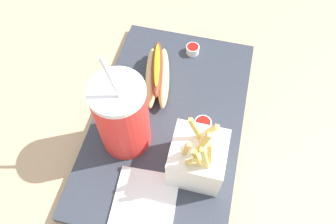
{
  "coord_description": "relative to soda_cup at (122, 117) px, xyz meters",
  "views": [
    {
      "loc": [
        0.33,
        0.08,
        0.61
      ],
      "look_at": [
        0.0,
        0.0,
        0.05
      ],
      "focal_mm": 35.49,
      "sensor_mm": 36.0,
      "label": 1
    }
  ],
  "objects": [
    {
      "name": "ketchup_cup_1",
      "position": [
        -0.25,
        0.08,
        -0.07
      ],
      "size": [
        0.03,
        0.03,
        0.02
      ],
      "color": "white",
      "rests_on": "food_tray"
    },
    {
      "name": "ground_plane",
      "position": [
        -0.06,
        0.07,
        -0.11
      ],
      "size": [
        2.4,
        2.4,
        0.02
      ],
      "primitive_type": "cube",
      "color": "tan"
    },
    {
      "name": "soda_cup",
      "position": [
        0.0,
        0.0,
        0.0
      ],
      "size": [
        0.1,
        0.1,
        0.24
      ],
      "color": "red",
      "rests_on": "food_tray"
    },
    {
      "name": "food_tray",
      "position": [
        -0.06,
        0.07,
        -0.09
      ],
      "size": [
        0.48,
        0.3,
        0.02
      ],
      "primitive_type": "cube",
      "color": "#2D333D",
      "rests_on": "ground_plane"
    },
    {
      "name": "hot_dog_1",
      "position": [
        -0.15,
        0.02,
        -0.06
      ],
      "size": [
        0.17,
        0.09,
        0.07
      ],
      "color": "#DBB775",
      "rests_on": "food_tray"
    },
    {
      "name": "napkin_stack",
      "position": [
        0.12,
        0.07,
        -0.08
      ],
      "size": [
        0.13,
        0.12,
        0.01
      ],
      "primitive_type": "cube",
      "rotation": [
        0.0,
        0.0,
        0.07
      ],
      "color": "white",
      "rests_on": "food_tray"
    },
    {
      "name": "ketchup_cup_2",
      "position": [
        -0.06,
        0.14,
        -0.07
      ],
      "size": [
        0.03,
        0.03,
        0.02
      ],
      "color": "white",
      "rests_on": "food_tray"
    },
    {
      "name": "fries_basket",
      "position": [
        0.03,
        0.14,
        -0.04
      ],
      "size": [
        0.09,
        0.09,
        0.16
      ],
      "color": "white",
      "rests_on": "food_tray"
    }
  ]
}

